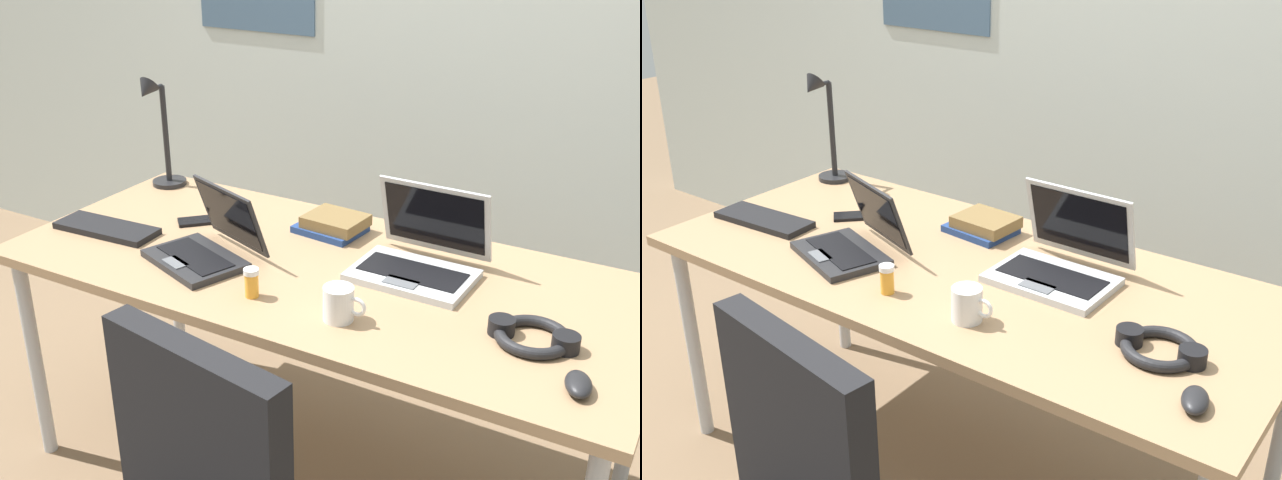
# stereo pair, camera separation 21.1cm
# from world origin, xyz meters

# --- Properties ---
(ground_plane) EXTENTS (12.00, 12.00, 0.00)m
(ground_plane) POSITION_xyz_m (0.00, 0.00, 0.00)
(ground_plane) COLOR #7A6047
(wall_back) EXTENTS (6.00, 0.13, 2.60)m
(wall_back) POSITION_xyz_m (-0.00, 1.10, 1.30)
(wall_back) COLOR #B2BCB7
(wall_back) RESTS_ON ground_plane
(desk) EXTENTS (1.80, 0.80, 0.74)m
(desk) POSITION_xyz_m (0.00, 0.00, 0.68)
(desk) COLOR #9E7A56
(desk) RESTS_ON ground_plane
(desk_lamp) EXTENTS (0.12, 0.18, 0.40)m
(desk_lamp) POSITION_xyz_m (-0.80, 0.28, 0.94)
(desk_lamp) COLOR black
(desk_lamp) RESTS_ON desk
(laptop_back_left) EXTENTS (0.35, 0.34, 0.20)m
(laptop_back_left) POSITION_xyz_m (-0.30, -0.12, 0.78)
(laptop_back_left) COLOR #232326
(laptop_back_left) RESTS_ON desk
(laptop_by_keyboard) EXTENTS (0.33, 0.29, 0.23)m
(laptop_by_keyboard) POSITION_xyz_m (0.26, 0.10, 0.79)
(laptop_by_keyboard) COLOR #B7BABC
(laptop_by_keyboard) RESTS_ON desk
(external_keyboard) EXTENTS (0.34, 0.14, 0.02)m
(external_keyboard) POSITION_xyz_m (-0.69, -0.12, 0.75)
(external_keyboard) COLOR black
(external_keyboard) RESTS_ON desk
(computer_mouse) EXTENTS (0.08, 0.11, 0.03)m
(computer_mouse) POSITION_xyz_m (0.76, -0.25, 0.76)
(computer_mouse) COLOR black
(computer_mouse) RESTS_ON desk
(cell_phone) EXTENTS (0.14, 0.14, 0.01)m
(cell_phone) POSITION_xyz_m (-0.49, 0.08, 0.74)
(cell_phone) COLOR black
(cell_phone) RESTS_ON desk
(headphones) EXTENTS (0.21, 0.18, 0.04)m
(headphones) POSITION_xyz_m (0.63, -0.10, 0.76)
(headphones) COLOR black
(headphones) RESTS_ON desk
(pill_bottle) EXTENTS (0.04, 0.04, 0.08)m
(pill_bottle) POSITION_xyz_m (-0.06, -0.24, 0.78)
(pill_bottle) COLOR gold
(pill_bottle) RESTS_ON desk
(book_stack) EXTENTS (0.21, 0.17, 0.06)m
(book_stack) POSITION_xyz_m (-0.08, 0.23, 0.77)
(book_stack) COLOR navy
(book_stack) RESTS_ON desk
(coffee_mug) EXTENTS (0.11, 0.08, 0.09)m
(coffee_mug) POSITION_xyz_m (0.19, -0.23, 0.78)
(coffee_mug) COLOR white
(coffee_mug) RESTS_ON desk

